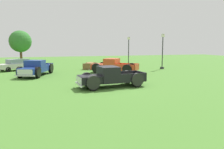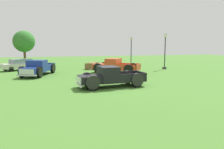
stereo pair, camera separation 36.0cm
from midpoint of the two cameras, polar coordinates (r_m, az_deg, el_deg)
ground_plane at (r=15.65m, az=2.11°, el=-3.24°), size 80.00×80.00×0.00m
pickup_truck_foreground at (r=15.35m, az=-0.57°, el=-0.75°), size 5.04×2.30×1.50m
pickup_truck_behind_left at (r=22.94m, az=0.66°, el=2.25°), size 5.12×4.49×1.55m
pickup_truck_behind_right at (r=22.10m, az=-18.90°, el=1.56°), size 3.39×5.31×1.53m
sedan_distant_a at (r=27.68m, az=-22.93°, el=2.53°), size 4.22×3.57×1.33m
lamp_post_near at (r=27.32m, az=14.27°, el=6.19°), size 0.36×0.36×4.36m
lamp_post_far at (r=30.41m, az=5.45°, el=6.33°), size 0.36×0.36×4.12m
picnic_table at (r=26.78m, az=-4.91°, el=2.53°), size 2.11×2.26×0.78m
trash_can at (r=27.37m, az=-0.29°, el=2.65°), size 0.59×0.59×0.95m
oak_tree_east at (r=36.44m, az=-22.09°, el=8.13°), size 3.34×3.34×5.16m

